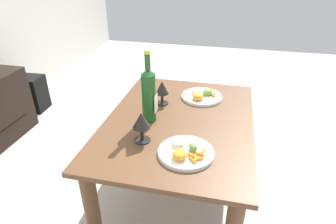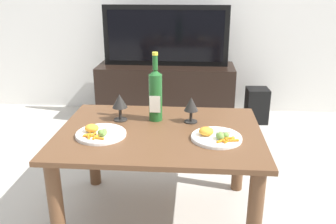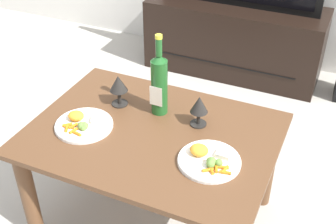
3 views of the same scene
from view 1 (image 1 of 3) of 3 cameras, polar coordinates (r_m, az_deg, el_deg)
ground_plane at (r=1.83m, az=1.96°, el=-15.62°), size 6.40×6.40×0.00m
dining_table at (r=1.56m, az=2.22°, el=-4.58°), size 1.04×0.77×0.52m
floor_speaker at (r=2.91m, az=-25.40°, el=3.39°), size 0.21×0.21×0.32m
wine_bottle at (r=1.44m, az=-3.89°, el=3.70°), size 0.07×0.08×0.38m
goblet_left at (r=1.29m, az=-5.36°, el=-1.99°), size 0.08×0.08×0.15m
goblet_right at (r=1.63m, az=-1.20°, el=4.67°), size 0.08×0.08×0.14m
dinner_plate_left at (r=1.26m, az=3.58°, el=-8.00°), size 0.25×0.25×0.05m
dinner_plate_right at (r=1.74m, az=6.79°, el=3.22°), size 0.25×0.25×0.05m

